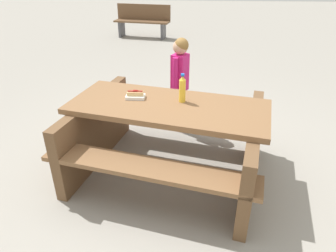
# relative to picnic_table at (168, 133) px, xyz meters

# --- Properties ---
(ground_plane) EXTENTS (30.00, 30.00, 0.00)m
(ground_plane) POSITION_rel_picnic_table_xyz_m (0.00, 0.00, -0.44)
(ground_plane) COLOR gray
(ground_plane) RESTS_ON ground
(picnic_table) EXTENTS (2.06, 1.76, 0.75)m
(picnic_table) POSITION_rel_picnic_table_xyz_m (0.00, 0.00, 0.00)
(picnic_table) COLOR brown
(picnic_table) RESTS_ON ground
(soda_bottle) EXTENTS (0.06, 0.06, 0.27)m
(soda_bottle) POSITION_rel_picnic_table_xyz_m (-0.13, -0.07, 0.43)
(soda_bottle) COLOR yellow
(soda_bottle) RESTS_ON picnic_table
(hotdog_tray) EXTENTS (0.18, 0.11, 0.08)m
(hotdog_tray) POSITION_rel_picnic_table_xyz_m (0.32, -0.11, 0.34)
(hotdog_tray) COLOR white
(hotdog_tray) RESTS_ON picnic_table
(child_in_coat) EXTENTS (0.22, 0.26, 1.14)m
(child_in_coat) POSITION_rel_picnic_table_xyz_m (-0.07, -0.94, 0.29)
(child_in_coat) COLOR brown
(child_in_coat) RESTS_ON ground
(park_bench_near) EXTENTS (1.55, 0.65, 0.85)m
(park_bench_near) POSITION_rel_picnic_table_xyz_m (1.13, -6.14, 0.00)
(park_bench_near) COLOR brown
(park_bench_near) RESTS_ON ground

